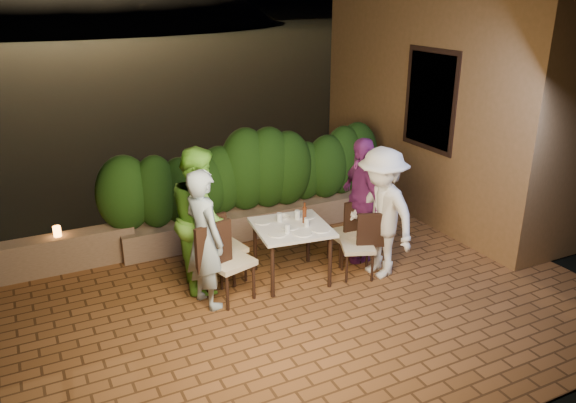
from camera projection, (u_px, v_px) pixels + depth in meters
ground at (316, 304)px, 6.86m from camera, size 400.00×400.00×0.00m
terrace_floor at (298, 290)px, 7.30m from camera, size 7.00×6.00×0.15m
building_wall at (452, 60)px, 9.14m from camera, size 1.60×5.00×5.00m
window_pane at (432, 100)px, 8.58m from camera, size 0.08×1.00×1.40m
window_frame at (431, 100)px, 8.57m from camera, size 0.06×1.15×1.55m
planter at (256, 220)px, 8.79m from camera, size 4.20×0.55×0.40m
hedge at (255, 174)px, 8.53m from camera, size 4.00×0.70×1.10m
parapet at (51, 255)px, 7.52m from camera, size 2.20×0.30×0.50m
hill at (55, 66)px, 59.31m from camera, size 52.00×40.00×22.00m
dining_table at (291, 252)px, 7.31m from camera, size 1.03×1.03×0.75m
plate_nw at (277, 234)px, 6.92m from camera, size 0.22×0.22×0.01m
plate_sw at (262, 222)px, 7.28m from camera, size 0.20×0.20×0.01m
plate_ne at (321, 230)px, 7.05m from camera, size 0.23×0.23×0.01m
plate_se at (307, 216)px, 7.46m from camera, size 0.22×0.22×0.01m
plate_centre at (290, 227)px, 7.13m from camera, size 0.22×0.22×0.01m
plate_front at (303, 233)px, 6.94m from camera, size 0.23×0.23×0.01m
glass_nw at (287, 229)px, 6.95m from camera, size 0.07×0.07×0.11m
glass_sw at (280, 217)px, 7.28m from camera, size 0.07×0.07×0.12m
glass_ne at (307, 222)px, 7.14m from camera, size 0.07×0.07×0.11m
glass_se at (297, 215)px, 7.36m from camera, size 0.07×0.07×0.12m
beer_bottle at (305, 213)px, 7.23m from camera, size 0.05×0.05×0.28m
bowl at (283, 217)px, 7.41m from camera, size 0.16×0.16×0.04m
chair_left_front at (230, 260)px, 6.77m from camera, size 0.61×0.61×1.06m
chair_left_back at (225, 247)px, 7.23m from camera, size 0.52×0.52×0.96m
chair_right_front at (358, 245)px, 7.34m from camera, size 0.54×0.54×0.89m
chair_right_back at (345, 232)px, 7.76m from camera, size 0.41×0.41×0.87m
diner_blue at (205, 239)px, 6.54m from camera, size 0.54×0.70×1.71m
diner_green at (201, 218)px, 7.00m from camera, size 0.82×0.99×1.83m
diner_white at (381, 213)px, 7.25m from camera, size 0.78×1.20×1.75m
diner_purple at (361, 199)px, 7.72m from camera, size 0.55×1.07×1.75m
parapet_lamp at (57, 231)px, 7.46m from camera, size 0.10×0.10×0.14m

